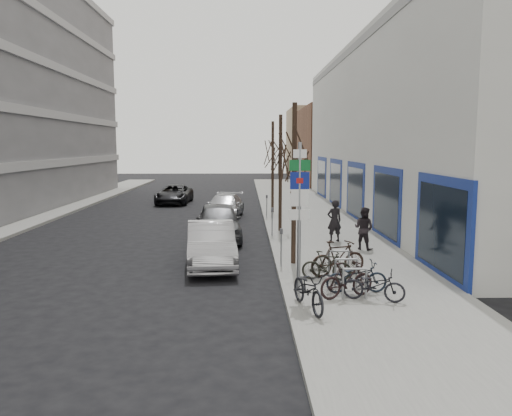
{
  "coord_description": "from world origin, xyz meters",
  "views": [
    {
      "loc": [
        0.98,
        -12.99,
        4.12
      ],
      "look_at": [
        1.34,
        3.79,
        2.0
      ],
      "focal_mm": 35.0,
      "sensor_mm": 36.0,
      "label": 1
    }
  ],
  "objects_px": {
    "highway_sign_pole": "(299,209)",
    "bike_far_curb": "(374,282)",
    "parked_car_mid": "(218,221)",
    "lane_car": "(174,194)",
    "bike_mid_curb": "(357,274)",
    "tree_near": "(294,146)",
    "bike_rack": "(346,269)",
    "tree_mid": "(281,145)",
    "tree_far": "(273,145)",
    "meter_mid": "(272,219)",
    "bike_far_inner": "(338,258)",
    "pedestrian_near": "(334,221)",
    "bike_near_left": "(309,286)",
    "bike_near_right": "(347,279)",
    "parked_car_front": "(211,244)",
    "meter_front": "(281,244)",
    "bike_mid_inner": "(327,265)",
    "parked_car_back": "(225,206)",
    "pedestrian_far": "(364,228)",
    "meter_back": "(267,204)"
  },
  "relations": [
    {
      "from": "bike_near_left",
      "to": "parked_car_mid",
      "type": "distance_m",
      "value": 10.23
    },
    {
      "from": "parked_car_front",
      "to": "bike_far_curb",
      "type": "bearing_deg",
      "value": -50.57
    },
    {
      "from": "meter_mid",
      "to": "pedestrian_far",
      "type": "relative_size",
      "value": 0.77
    },
    {
      "from": "meter_back",
      "to": "tree_near",
      "type": "bearing_deg",
      "value": -87.55
    },
    {
      "from": "highway_sign_pole",
      "to": "tree_mid",
      "type": "xyz_separation_m",
      "value": [
        0.2,
        10.01,
        1.65
      ]
    },
    {
      "from": "bike_near_left",
      "to": "lane_car",
      "type": "distance_m",
      "value": 24.45
    },
    {
      "from": "bike_rack",
      "to": "bike_near_left",
      "type": "relative_size",
      "value": 1.2
    },
    {
      "from": "bike_near_left",
      "to": "parked_car_mid",
      "type": "bearing_deg",
      "value": 91.0
    },
    {
      "from": "highway_sign_pole",
      "to": "bike_far_curb",
      "type": "bearing_deg",
      "value": -18.92
    },
    {
      "from": "bike_mid_curb",
      "to": "tree_near",
      "type": "bearing_deg",
      "value": 18.13
    },
    {
      "from": "meter_front",
      "to": "bike_mid_inner",
      "type": "distance_m",
      "value": 2.09
    },
    {
      "from": "tree_mid",
      "to": "meter_back",
      "type": "xyz_separation_m",
      "value": [
        -0.45,
        4.0,
        -3.19
      ]
    },
    {
      "from": "bike_mid_inner",
      "to": "pedestrian_far",
      "type": "relative_size",
      "value": 0.9
    },
    {
      "from": "tree_mid",
      "to": "pedestrian_near",
      "type": "xyz_separation_m",
      "value": [
        2.06,
        -2.72,
        -3.09
      ]
    },
    {
      "from": "bike_rack",
      "to": "meter_back",
      "type": "bearing_deg",
      "value": 97.02
    },
    {
      "from": "bike_near_left",
      "to": "bike_near_right",
      "type": "xyz_separation_m",
      "value": [
        1.12,
        0.9,
        -0.08
      ]
    },
    {
      "from": "meter_front",
      "to": "tree_far",
      "type": "bearing_deg",
      "value": 88.09
    },
    {
      "from": "bike_far_inner",
      "to": "parked_car_mid",
      "type": "xyz_separation_m",
      "value": [
        -4.0,
        6.8,
        0.09
      ]
    },
    {
      "from": "pedestrian_near",
      "to": "bike_mid_curb",
      "type": "bearing_deg",
      "value": 69.78
    },
    {
      "from": "bike_near_right",
      "to": "parked_car_front",
      "type": "height_order",
      "value": "parked_car_front"
    },
    {
      "from": "tree_mid",
      "to": "lane_car",
      "type": "distance_m",
      "value": 14.38
    },
    {
      "from": "meter_front",
      "to": "pedestrian_near",
      "type": "xyz_separation_m",
      "value": [
        2.51,
        4.28,
        0.1
      ]
    },
    {
      "from": "tree_mid",
      "to": "meter_mid",
      "type": "bearing_deg",
      "value": -106.7
    },
    {
      "from": "parked_car_back",
      "to": "lane_car",
      "type": "relative_size",
      "value": 0.97
    },
    {
      "from": "tree_mid",
      "to": "bike_near_left",
      "type": "xyz_separation_m",
      "value": [
        -0.09,
        -11.28,
        -3.38
      ]
    },
    {
      "from": "tree_far",
      "to": "bike_far_inner",
      "type": "xyz_separation_m",
      "value": [
        1.2,
        -14.71,
        -3.39
      ]
    },
    {
      "from": "bike_near_right",
      "to": "bike_far_inner",
      "type": "height_order",
      "value": "bike_far_inner"
    },
    {
      "from": "bike_rack",
      "to": "parked_car_mid",
      "type": "height_order",
      "value": "parked_car_mid"
    },
    {
      "from": "meter_front",
      "to": "meter_mid",
      "type": "bearing_deg",
      "value": 90.0
    },
    {
      "from": "bike_far_curb",
      "to": "tree_far",
      "type": "bearing_deg",
      "value": 24.21
    },
    {
      "from": "tree_mid",
      "to": "parked_car_back",
      "type": "bearing_deg",
      "value": 118.65
    },
    {
      "from": "bike_far_inner",
      "to": "bike_rack",
      "type": "bearing_deg",
      "value": 160.49
    },
    {
      "from": "meter_mid",
      "to": "bike_near_left",
      "type": "distance_m",
      "value": 9.79
    },
    {
      "from": "highway_sign_pole",
      "to": "bike_mid_inner",
      "type": "bearing_deg",
      "value": 54.03
    },
    {
      "from": "parked_car_mid",
      "to": "pedestrian_far",
      "type": "relative_size",
      "value": 2.85
    },
    {
      "from": "bike_far_inner",
      "to": "pedestrian_near",
      "type": "distance_m",
      "value": 5.56
    },
    {
      "from": "pedestrian_near",
      "to": "bike_near_left",
      "type": "bearing_deg",
      "value": 61.06
    },
    {
      "from": "bike_mid_curb",
      "to": "bike_mid_inner",
      "type": "height_order",
      "value": "bike_mid_curb"
    },
    {
      "from": "parked_car_mid",
      "to": "lane_car",
      "type": "relative_size",
      "value": 0.99
    },
    {
      "from": "tree_near",
      "to": "bike_near_right",
      "type": "bearing_deg",
      "value": -75.22
    },
    {
      "from": "bike_rack",
      "to": "highway_sign_pole",
      "type": "bearing_deg",
      "value": -156.41
    },
    {
      "from": "meter_back",
      "to": "highway_sign_pole",
      "type": "bearing_deg",
      "value": -88.98
    },
    {
      "from": "bike_far_curb",
      "to": "lane_car",
      "type": "relative_size",
      "value": 0.33
    },
    {
      "from": "parked_car_back",
      "to": "bike_far_inner",
      "type": "bearing_deg",
      "value": -67.02
    },
    {
      "from": "tree_near",
      "to": "meter_mid",
      "type": "bearing_deg",
      "value": 95.14
    },
    {
      "from": "bike_near_right",
      "to": "pedestrian_near",
      "type": "xyz_separation_m",
      "value": [
        1.03,
        7.66,
        0.38
      ]
    },
    {
      "from": "bike_rack",
      "to": "bike_mid_curb",
      "type": "xyz_separation_m",
      "value": [
        0.18,
        -0.55,
        0.0
      ]
    },
    {
      "from": "bike_mid_inner",
      "to": "bike_far_curb",
      "type": "distance_m",
      "value": 2.17
    },
    {
      "from": "bike_near_left",
      "to": "lane_car",
      "type": "bearing_deg",
      "value": 91.24
    },
    {
      "from": "highway_sign_pole",
      "to": "lane_car",
      "type": "bearing_deg",
      "value": 106.16
    }
  ]
}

